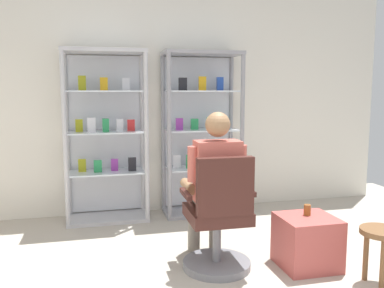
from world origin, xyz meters
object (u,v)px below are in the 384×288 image
Objects in this scene: display_cabinet_left at (106,135)px; display_cabinet_right at (200,133)px; office_chair at (219,224)px; wooden_stool at (382,241)px; storage_crate at (307,242)px; seated_shopkeeper at (214,181)px; tea_glass at (307,210)px.

display_cabinet_left and display_cabinet_right have the same top height.
office_chair reaches higher than wooden_stool.
storage_crate is 1.04× the size of wooden_stool.
display_cabinet_left reaches higher than seated_shopkeeper.
wooden_stool is (1.93, -2.15, -0.62)m from display_cabinet_left.
tea_glass is 0.60m from wooden_stool.
seated_shopkeeper is 1.35m from wooden_stool.
wooden_stool is at bearing -68.82° from display_cabinet_right.
display_cabinet_right is 1.75m from office_chair.
display_cabinet_right is 1.51m from seated_shopkeeper.
wooden_stool is (0.35, -0.47, -0.13)m from tea_glass.
storage_crate is 0.26m from tea_glass.
seated_shopkeeper is at bearing -100.57° from display_cabinet_right.
wooden_stool is at bearing -25.01° from office_chair.
seated_shopkeeper is (0.83, -1.47, -0.25)m from display_cabinet_left.
wooden_stool is (0.83, -2.15, -0.62)m from display_cabinet_right.
display_cabinet_left is at bearing 131.98° from wooden_stool.
office_chair is 1.22m from wooden_stool.
wooden_stool is at bearing -31.60° from seated_shopkeeper.
office_chair reaches higher than tea_glass.
display_cabinet_left is at bearing 133.20° from tea_glass.
seated_shopkeeper reaches higher than storage_crate.
display_cabinet_left reaches higher than storage_crate.
display_cabinet_left is 1.47× the size of seated_shopkeeper.
storage_crate is at bearing -7.31° from office_chair.
tea_glass is at bearing 67.65° from storage_crate.
display_cabinet_right is (1.10, -0.00, -0.00)m from display_cabinet_left.
tea_glass is (0.02, 0.04, 0.26)m from storage_crate.
storage_crate is (0.73, -0.09, -0.18)m from office_chair.
office_chair is 2.21× the size of wooden_stool.
display_cabinet_left is 2.95m from wooden_stool.
office_chair is 2.12× the size of storage_crate.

